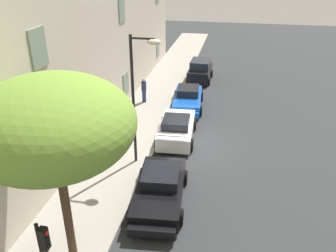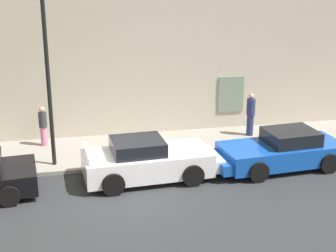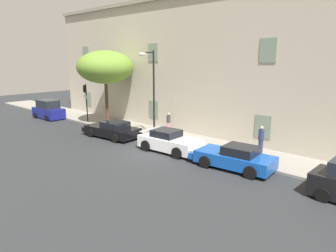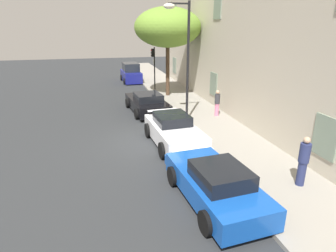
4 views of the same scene
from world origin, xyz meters
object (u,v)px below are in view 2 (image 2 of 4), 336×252
at_px(sportscar_yellow_flank, 152,161).
at_px(street_lamp, 45,41).
at_px(sportscar_white_middle, 278,152).
at_px(pedestrian_admiring, 251,114).
at_px(pedestrian_strolling, 43,126).

xyz_separation_m(sportscar_yellow_flank, street_lamp, (-3.17, 1.17, 3.84)).
bearing_deg(sportscar_white_middle, pedestrian_admiring, 87.15).
bearing_deg(sportscar_yellow_flank, pedestrian_strolling, 134.79).
bearing_deg(sportscar_yellow_flank, street_lamp, 159.78).
relative_size(street_lamp, pedestrian_strolling, 4.11).
xyz_separation_m(sportscar_yellow_flank, pedestrian_strolling, (-3.57, 3.60, 0.31)).
bearing_deg(sportscar_white_middle, pedestrian_strolling, 156.02).
xyz_separation_m(sportscar_yellow_flank, sportscar_white_middle, (4.45, 0.03, -0.03)).
distance_m(sportscar_white_middle, pedestrian_strolling, 8.78).
bearing_deg(sportscar_yellow_flank, sportscar_white_middle, 0.37).
relative_size(sportscar_yellow_flank, sportscar_white_middle, 0.97).
distance_m(sportscar_yellow_flank, pedestrian_admiring, 5.60).
relative_size(pedestrian_admiring, pedestrian_strolling, 1.13).
height_order(sportscar_yellow_flank, street_lamp, street_lamp).
bearing_deg(pedestrian_admiring, pedestrian_strolling, 176.96).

